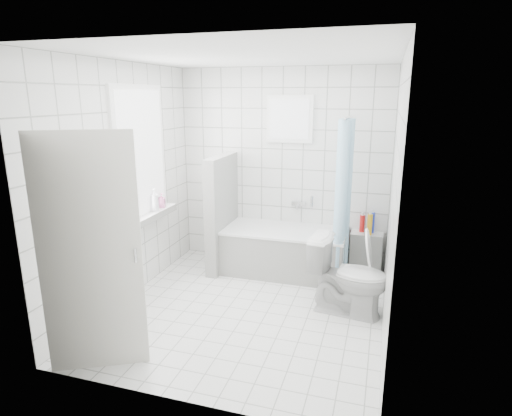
% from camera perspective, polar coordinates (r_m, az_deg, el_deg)
% --- Properties ---
extents(ground, '(3.00, 3.00, 0.00)m').
position_cam_1_polar(ground, '(4.75, -1.13, -13.41)').
color(ground, white).
rests_on(ground, ground).
extents(ceiling, '(3.00, 3.00, 0.00)m').
position_cam_1_polar(ceiling, '(4.20, -1.32, 19.65)').
color(ceiling, white).
rests_on(ceiling, ground).
extents(wall_back, '(2.80, 0.02, 2.60)m').
position_cam_1_polar(wall_back, '(5.71, 3.47, 5.25)').
color(wall_back, white).
rests_on(wall_back, ground).
extents(wall_front, '(2.80, 0.02, 2.60)m').
position_cam_1_polar(wall_front, '(2.95, -10.29, -4.11)').
color(wall_front, white).
rests_on(wall_front, ground).
extents(wall_left, '(0.02, 3.00, 2.60)m').
position_cam_1_polar(wall_left, '(4.90, -17.00, 3.03)').
color(wall_left, white).
rests_on(wall_left, ground).
extents(wall_right, '(0.02, 3.00, 2.60)m').
position_cam_1_polar(wall_right, '(4.09, 17.78, 0.72)').
color(wall_right, white).
rests_on(wall_right, ground).
extents(window_left, '(0.01, 0.90, 1.40)m').
position_cam_1_polar(window_left, '(5.08, -14.96, 7.01)').
color(window_left, white).
rests_on(window_left, wall_left).
extents(window_back, '(0.50, 0.01, 0.50)m').
position_cam_1_polar(window_back, '(5.57, 4.49, 11.73)').
color(window_back, white).
rests_on(window_back, wall_back).
extents(window_sill, '(0.18, 1.02, 0.08)m').
position_cam_1_polar(window_sill, '(5.20, -14.00, -1.10)').
color(window_sill, white).
rests_on(window_sill, wall_left).
extents(door, '(0.73, 0.40, 2.00)m').
position_cam_1_polar(door, '(3.68, -21.18, -6.01)').
color(door, silver).
rests_on(door, ground).
extents(bathtub, '(1.56, 0.77, 0.58)m').
position_cam_1_polar(bathtub, '(5.59, 3.85, -5.71)').
color(bathtub, white).
rests_on(bathtub, ground).
extents(partition_wall, '(0.15, 0.85, 1.50)m').
position_cam_1_polar(partition_wall, '(5.64, -4.57, -0.63)').
color(partition_wall, white).
rests_on(partition_wall, ground).
extents(tiled_ledge, '(0.40, 0.24, 0.55)m').
position_cam_1_polar(tiled_ledge, '(5.71, 14.42, -5.87)').
color(tiled_ledge, white).
rests_on(tiled_ledge, ground).
extents(toilet, '(0.86, 0.56, 0.82)m').
position_cam_1_polar(toilet, '(4.63, 12.26, -8.88)').
color(toilet, silver).
rests_on(toilet, ground).
extents(curtain_rod, '(0.02, 0.80, 0.02)m').
position_cam_1_polar(curtain_rod, '(5.10, 12.17, 11.73)').
color(curtain_rod, silver).
rests_on(curtain_rod, wall_back).
extents(shower_curtain, '(0.14, 0.48, 1.78)m').
position_cam_1_polar(shower_curtain, '(5.10, 11.49, 1.52)').
color(shower_curtain, '#49A4D7').
rests_on(shower_curtain, curtain_rod).
extents(tub_faucet, '(0.18, 0.06, 0.06)m').
position_cam_1_polar(tub_faucet, '(5.71, 5.68, 0.60)').
color(tub_faucet, silver).
rests_on(tub_faucet, wall_back).
extents(sill_bottles, '(0.14, 0.74, 0.27)m').
position_cam_1_polar(sill_bottles, '(5.12, -14.26, 0.58)').
color(sill_bottles, white).
rests_on(sill_bottles, window_sill).
extents(ledge_bottles, '(0.18, 0.17, 0.27)m').
position_cam_1_polar(ledge_bottles, '(5.58, 14.73, -2.02)').
color(ledge_bottles, red).
rests_on(ledge_bottles, tiled_ledge).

